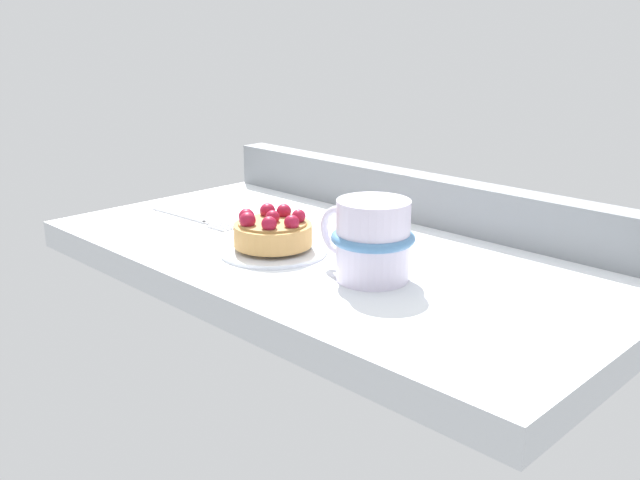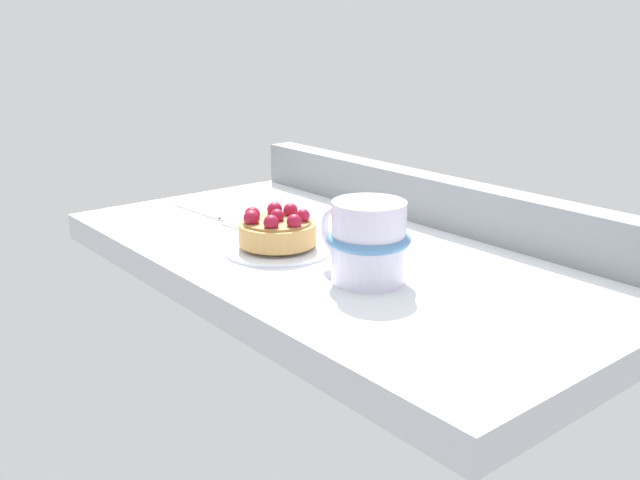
{
  "view_description": "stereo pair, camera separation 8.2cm",
  "coord_description": "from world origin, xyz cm",
  "px_view_note": "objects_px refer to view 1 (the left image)",
  "views": [
    {
      "loc": [
        58.35,
        -61.33,
        27.33
      ],
      "look_at": [
        3.18,
        -5.71,
        3.05
      ],
      "focal_mm": 39.8,
      "sensor_mm": 36.0,
      "label": 1
    },
    {
      "loc": [
        63.86,
        -55.27,
        27.33
      ],
      "look_at": [
        3.18,
        -5.71,
        3.05
      ],
      "focal_mm": 39.8,
      "sensor_mm": 36.0,
      "label": 2
    }
  ],
  "objects_px": {
    "raspberry_tart": "(272,231)",
    "dessert_fork": "(192,218)",
    "dessert_plate": "(273,249)",
    "coffee_mug": "(371,239)"
  },
  "relations": [
    {
      "from": "raspberry_tart",
      "to": "dessert_fork",
      "type": "xyz_separation_m",
      "value": [
        -0.2,
        0.02,
        -0.02
      ]
    },
    {
      "from": "dessert_plate",
      "to": "coffee_mug",
      "type": "relative_size",
      "value": 1.06
    },
    {
      "from": "raspberry_tart",
      "to": "coffee_mug",
      "type": "relative_size",
      "value": 0.77
    },
    {
      "from": "dessert_plate",
      "to": "dessert_fork",
      "type": "relative_size",
      "value": 0.77
    },
    {
      "from": "dessert_plate",
      "to": "coffee_mug",
      "type": "xyz_separation_m",
      "value": [
        0.15,
        0.01,
        0.04
      ]
    },
    {
      "from": "raspberry_tart",
      "to": "dessert_fork",
      "type": "relative_size",
      "value": 0.56
    },
    {
      "from": "coffee_mug",
      "to": "raspberry_tart",
      "type": "bearing_deg",
      "value": -174.3
    },
    {
      "from": "raspberry_tart",
      "to": "coffee_mug",
      "type": "xyz_separation_m",
      "value": [
        0.15,
        0.01,
        0.02
      ]
    },
    {
      "from": "dessert_fork",
      "to": "raspberry_tart",
      "type": "bearing_deg",
      "value": -5.2
    },
    {
      "from": "raspberry_tart",
      "to": "dessert_fork",
      "type": "height_order",
      "value": "raspberry_tart"
    }
  ]
}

